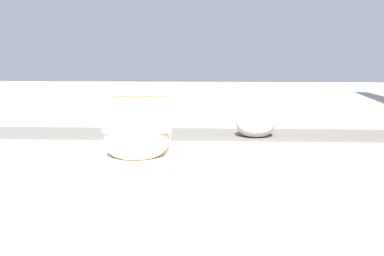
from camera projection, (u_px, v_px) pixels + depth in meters
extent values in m
plane|color=#A8A59E|center=(128.00, 176.00, 3.13)|extent=(14.00, 14.00, 0.00)
cube|color=#605B56|center=(214.00, 134.00, 4.46)|extent=(0.56, 8.00, 0.01)
cube|color=beige|center=(140.00, 165.00, 3.05)|extent=(0.61, 0.36, 0.17)
ellipsoid|color=beige|center=(137.00, 138.00, 2.92)|extent=(0.45, 0.38, 0.28)
cylinder|color=beige|center=(137.00, 128.00, 2.91)|extent=(0.40, 0.40, 0.03)
cube|color=beige|center=(143.00, 119.00, 3.21)|extent=(0.19, 0.35, 0.30)
cube|color=beige|center=(142.00, 91.00, 3.19)|extent=(0.22, 0.37, 0.04)
cylinder|color=silver|center=(156.00, 87.00, 3.18)|extent=(0.02, 0.02, 0.01)
ellipsoid|color=#B7B2AD|center=(255.00, 124.00, 4.33)|extent=(0.36, 0.37, 0.22)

